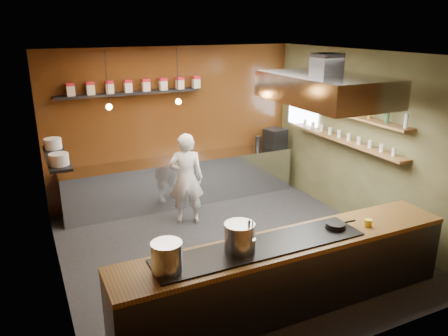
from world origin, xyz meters
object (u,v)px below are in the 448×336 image
stockpot_large (167,257)px  chef (186,179)px  stockpot_small (239,237)px  extractor_hood (325,88)px  espresso_machine (275,138)px

stockpot_large → chef: 3.19m
stockpot_small → chef: chef is taller
extractor_hood → stockpot_large: extractor_hood is taller
espresso_machine → chef: chef is taller
stockpot_small → espresso_machine: espresso_machine is taller
extractor_hood → espresso_machine: size_ratio=5.08×
stockpot_large → stockpot_small: size_ratio=0.94×
extractor_hood → chef: extractor_hood is taller
extractor_hood → chef: bearing=133.2°
stockpot_small → espresso_machine: bearing=53.3°
stockpot_small → extractor_hood: bearing=30.7°
extractor_hood → chef: size_ratio=1.22×
extractor_hood → stockpot_small: 2.69m
extractor_hood → chef: (-1.56, 1.66, -1.69)m
espresso_machine → chef: bearing=-171.9°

